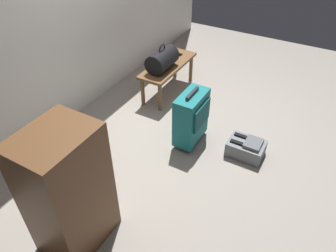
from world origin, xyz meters
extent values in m
plane|color=gray|center=(0.00, 0.00, 0.00)|extent=(6.60, 6.60, 0.00)
cube|color=brown|center=(0.72, 0.78, 0.41)|extent=(1.00, 0.36, 0.04)
cylinder|color=brown|center=(0.28, 0.65, 0.20)|extent=(0.05, 0.05, 0.39)
cylinder|color=brown|center=(1.16, 0.65, 0.20)|extent=(0.05, 0.05, 0.39)
cylinder|color=brown|center=(0.28, 0.91, 0.20)|extent=(0.05, 0.05, 0.39)
cylinder|color=brown|center=(1.16, 0.91, 0.20)|extent=(0.05, 0.05, 0.39)
cylinder|color=black|center=(0.57, 0.78, 0.56)|extent=(0.44, 0.26, 0.26)
torus|color=black|center=(0.57, 0.78, 0.70)|extent=(0.14, 0.02, 0.14)
cube|color=black|center=(1.04, 0.82, 0.43)|extent=(0.07, 0.14, 0.01)
cube|color=black|center=(1.04, 0.82, 0.44)|extent=(0.06, 0.13, 0.00)
cube|color=#14666B|center=(-0.07, 0.04, 0.33)|extent=(0.45, 0.23, 0.57)
cube|color=#0E474A|center=(-0.07, -0.08, 0.41)|extent=(0.36, 0.02, 0.26)
cube|color=#262628|center=(-0.07, 0.04, 0.64)|extent=(0.25, 0.03, 0.04)
cylinder|color=black|center=(-0.23, 0.12, 0.03)|extent=(0.02, 0.05, 0.05)
cylinder|color=black|center=(0.08, 0.12, 0.03)|extent=(0.02, 0.05, 0.05)
cube|color=slate|center=(0.02, -0.58, 0.09)|extent=(0.28, 0.38, 0.17)
cube|color=#515559|center=(0.02, -0.65, 0.19)|extent=(0.21, 0.17, 0.04)
cube|color=black|center=(-0.04, -0.52, 0.18)|extent=(0.04, 0.19, 0.02)
cube|color=black|center=(0.08, -0.52, 0.18)|extent=(0.04, 0.19, 0.02)
cube|color=brown|center=(-1.62, 0.31, 0.55)|extent=(0.56, 0.44, 1.10)
camera|label=1|loc=(-2.60, -1.10, 2.40)|focal=33.92mm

